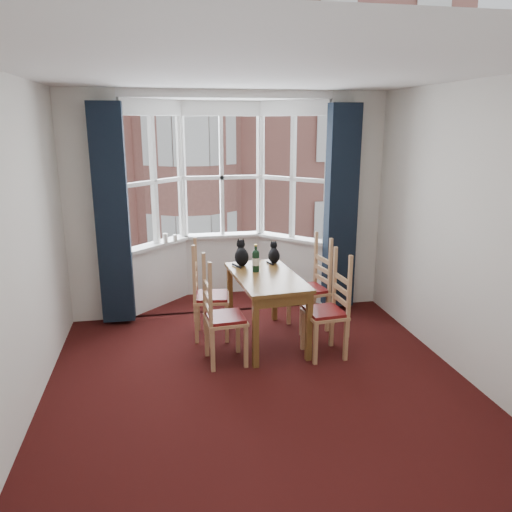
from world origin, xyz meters
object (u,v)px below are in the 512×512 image
object	(u,v)px
chair_right_far	(315,290)
candle_short	(175,238)
chair_left_near	(217,320)
chair_left_far	(204,298)
cat_left	(242,255)
cat_right	(274,254)
wine_bottle	(256,260)
candle_tall	(166,238)
dining_table	(266,285)
chair_right_near	(333,313)

from	to	relation	value
chair_right_far	candle_short	size ratio (longest dim) A/B	9.35
chair_right_far	chair_left_near	bearing A→B (deg)	-150.36
chair_left_far	cat_left	distance (m)	0.67
chair_right_far	cat_right	distance (m)	0.65
chair_right_far	cat_left	bearing A→B (deg)	169.60
wine_bottle	candle_tall	distance (m)	1.58
dining_table	chair_right_far	size ratio (longest dim) A/B	1.43
chair_left_far	wine_bottle	bearing A→B (deg)	-9.09
dining_table	chair_right_far	xyz separation A→B (m)	(0.67, 0.29, -0.20)
cat_right	candle_tall	bearing A→B (deg)	144.14
chair_left_far	chair_right_near	xyz separation A→B (m)	(1.30, -0.71, 0.00)
chair_right_near	chair_left_near	bearing A→B (deg)	178.82
chair_left_near	cat_right	size ratio (longest dim) A/B	3.42
dining_table	chair_right_near	bearing A→B (deg)	-36.26
wine_bottle	candle_short	size ratio (longest dim) A/B	3.22
chair_right_far	candle_short	xyz separation A→B (m)	(-1.61, 1.14, 0.45)
chair_right_far	dining_table	bearing A→B (deg)	-156.30
candle_short	chair_right_near	bearing A→B (deg)	-50.25
cat_left	candle_tall	size ratio (longest dim) A/B	2.47
chair_right_near	candle_tall	world-z (taller)	candle_tall
dining_table	candle_tall	size ratio (longest dim) A/B	10.18
chair_left_far	candle_short	distance (m)	1.28
dining_table	chair_right_near	world-z (taller)	chair_right_near
chair_left_near	chair_left_far	world-z (taller)	same
cat_left	wine_bottle	size ratio (longest dim) A/B	1.01
cat_right	candle_tall	size ratio (longest dim) A/B	2.09
chair_right_near	dining_table	bearing A→B (deg)	143.74
cat_left	candle_tall	distance (m)	1.29
candle_tall	candle_short	world-z (taller)	candle_tall
wine_bottle	candle_short	xyz separation A→B (m)	(-0.86, 1.27, -0.00)
cat_left	wine_bottle	xyz separation A→B (m)	(0.12, -0.29, 0.02)
chair_right_far	candle_short	distance (m)	2.02
cat_right	wine_bottle	size ratio (longest dim) A/B	0.85
dining_table	candle_tall	bearing A→B (deg)	127.44
dining_table	candle_short	bearing A→B (deg)	123.49
chair_left_far	wine_bottle	world-z (taller)	wine_bottle
chair_right_far	chair_left_far	bearing A→B (deg)	-178.46
chair_left_far	cat_left	bearing A→B (deg)	22.37
candle_tall	cat_right	bearing A→B (deg)	-35.86
chair_right_near	chair_right_far	bearing A→B (deg)	86.78
chair_right_near	candle_short	bearing A→B (deg)	129.75
chair_left_far	cat_left	xyz separation A→B (m)	(0.48, 0.20, 0.43)
chair_right_near	wine_bottle	distance (m)	1.04
candle_short	cat_right	bearing A→B (deg)	-39.64
chair_left_far	chair_right_far	bearing A→B (deg)	1.54
chair_right_far	candle_tall	xyz separation A→B (m)	(-1.74, 1.11, 0.46)
candle_short	candle_tall	bearing A→B (deg)	-166.58
chair_left_far	chair_right_far	world-z (taller)	same
wine_bottle	candle_short	bearing A→B (deg)	124.06
cat_left	candle_tall	bearing A→B (deg)	132.47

